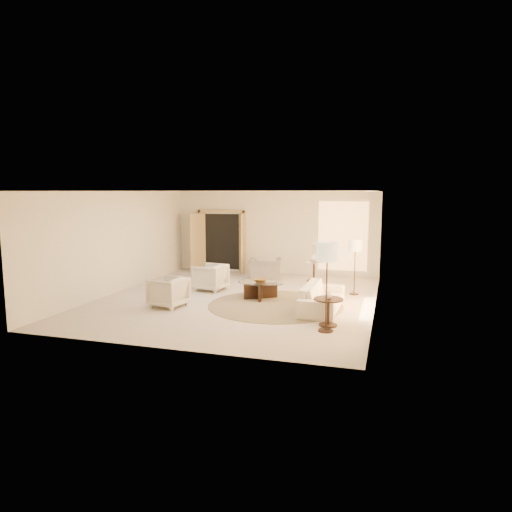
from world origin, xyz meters
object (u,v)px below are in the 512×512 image
(bowl, at_px, (261,280))
(coffee_table, at_px, (261,288))
(end_vase, at_px, (329,295))
(side_vase, at_px, (314,257))
(floor_lamp_near, at_px, (355,248))
(armchair_right, at_px, (168,291))
(end_table, at_px, (328,307))
(floor_lamp_far, at_px, (327,256))
(sofa, at_px, (322,297))
(side_table, at_px, (314,269))
(accent_chair, at_px, (265,265))
(armchair_left, at_px, (210,276))

(bowl, bearing_deg, coffee_table, -90.00)
(coffee_table, xyz_separation_m, end_vase, (2.03, -1.95, 0.39))
(coffee_table, relative_size, side_vase, 5.96)
(floor_lamp_near, bearing_deg, armchair_right, -147.93)
(end_table, height_order, floor_lamp_far, floor_lamp_far)
(sofa, distance_m, floor_lamp_near, 2.21)
(coffee_table, height_order, side_table, side_table)
(accent_chair, distance_m, side_vase, 1.62)
(side_table, bearing_deg, bowl, -109.08)
(armchair_right, bearing_deg, side_table, 155.30)
(sofa, relative_size, side_vase, 7.92)
(sofa, bearing_deg, armchair_right, 102.81)
(sofa, relative_size, floor_lamp_near, 1.39)
(accent_chair, distance_m, end_table, 5.36)
(coffee_table, distance_m, bowl, 0.21)
(accent_chair, height_order, bowl, accent_chair)
(side_table, height_order, bowl, side_table)
(sofa, relative_size, coffee_table, 1.33)
(sofa, bearing_deg, side_vase, 13.38)
(armchair_right, distance_m, bowl, 2.41)
(armchair_left, xyz_separation_m, side_table, (2.62, 2.13, -0.02))
(accent_chair, height_order, floor_lamp_near, floor_lamp_near)
(armchair_right, relative_size, end_table, 1.29)
(armchair_right, bearing_deg, end_table, 92.56)
(accent_chair, relative_size, side_table, 1.54)
(floor_lamp_far, bearing_deg, coffee_table, 130.89)
(coffee_table, distance_m, side_table, 2.91)
(floor_lamp_far, distance_m, bowl, 3.28)
(bowl, distance_m, side_vase, 2.92)
(coffee_table, bearing_deg, side_table, 70.92)
(side_vase, bearing_deg, side_table, 0.00)
(sofa, bearing_deg, side_table, 13.38)
(armchair_left, height_order, side_table, armchair_left)
(coffee_table, bearing_deg, end_vase, -43.84)
(armchair_right, distance_m, floor_lamp_far, 4.23)
(accent_chair, distance_m, side_table, 1.58)
(end_vase, xyz_separation_m, side_vase, (-1.08, 4.70, 0.11))
(bowl, bearing_deg, end_table, -43.84)
(accent_chair, xyz_separation_m, side_vase, (1.58, 0.04, 0.34))
(floor_lamp_far, bearing_deg, end_table, 90.94)
(bowl, relative_size, side_vase, 1.42)
(coffee_table, distance_m, end_table, 2.82)
(armchair_left, distance_m, side_table, 3.38)
(armchair_left, xyz_separation_m, side_vase, (2.62, 2.13, 0.36))
(floor_lamp_near, height_order, bowl, floor_lamp_near)
(armchair_right, xyz_separation_m, accent_chair, (1.31, 4.15, 0.04))
(armchair_left, distance_m, accent_chair, 2.34)
(accent_chair, bearing_deg, end_table, 108.24)
(side_table, xyz_separation_m, bowl, (-0.95, -2.75, 0.10))
(armchair_right, bearing_deg, side_vase, 155.30)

